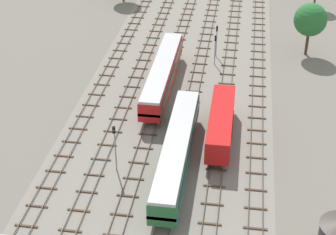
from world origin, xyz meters
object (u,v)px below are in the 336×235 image
at_px(signal_post_near, 215,46).
at_px(signal_post_mid, 217,37).
at_px(passenger_coach_centre_left_far, 163,73).
at_px(passenger_coach_centre_mid, 177,150).
at_px(signal_post_nearest, 115,142).
at_px(freight_boxcar_centre_right_midfar, 221,122).

height_order(signal_post_near, signal_post_mid, signal_post_mid).
relative_size(passenger_coach_centre_left_far, signal_post_near, 4.42).
bearing_deg(passenger_coach_centre_left_far, signal_post_mid, 61.08).
bearing_deg(passenger_coach_centre_left_far, passenger_coach_centre_mid, -76.20).
xyz_separation_m(passenger_coach_centre_mid, signal_post_near, (2.26, 27.59, 0.57)).
xyz_separation_m(signal_post_nearest, signal_post_near, (9.02, 28.85, -0.58)).
relative_size(signal_post_nearest, signal_post_near, 1.20).
relative_size(freight_boxcar_centre_right_midfar, signal_post_mid, 2.64).
distance_m(freight_boxcar_centre_right_midfar, signal_post_mid, 24.04).
bearing_deg(passenger_coach_centre_mid, signal_post_near, 85.33).
height_order(passenger_coach_centre_left_far, signal_post_mid, signal_post_mid).
xyz_separation_m(freight_boxcar_centre_right_midfar, signal_post_near, (-2.26, 20.89, 0.73)).
relative_size(passenger_coach_centre_left_far, signal_post_mid, 4.14).
bearing_deg(freight_boxcar_centre_right_midfar, signal_post_mid, 95.40).
relative_size(passenger_coach_centre_mid, signal_post_mid, 4.14).
distance_m(freight_boxcar_centre_right_midfar, signal_post_nearest, 13.87).
bearing_deg(signal_post_nearest, passenger_coach_centre_mid, 10.51).
distance_m(signal_post_nearest, signal_post_near, 30.23).
xyz_separation_m(freight_boxcar_centre_right_midfar, passenger_coach_centre_left_far, (-9.03, 11.67, 0.16)).
bearing_deg(freight_boxcar_centre_right_midfar, signal_post_nearest, -144.81).
distance_m(freight_boxcar_centre_right_midfar, passenger_coach_centre_left_far, 14.76).
bearing_deg(signal_post_near, passenger_coach_centre_mid, -94.67).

